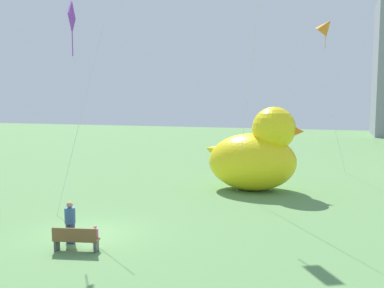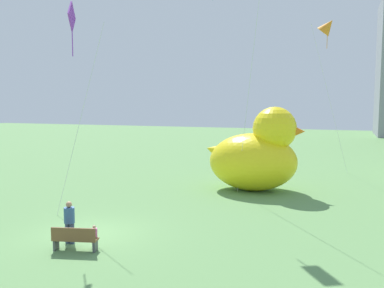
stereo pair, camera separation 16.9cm
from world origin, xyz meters
The scene contains 7 objects.
ground_plane centered at (0.00, 0.00, 0.00)m, with size 140.00×140.00×0.00m, color #629253.
park_bench centered at (0.60, -1.81, 0.47)m, with size 1.70×0.82×0.90m.
person_adult centered at (-0.08, -1.15, 0.90)m, with size 0.40×0.40×1.63m.
person_child centered at (1.12, -1.32, 0.49)m, with size 0.22×0.22×0.88m.
giant_inflatable_duck centered at (4.80, 10.86, 2.17)m, with size 6.16×3.96×5.11m.
kite_orange centered at (8.35, 20.49, 11.17)m, with size 2.95×2.44×11.97m.
kite_purple centered at (-1.55, 1.50, 8.72)m, with size 2.25×2.20×9.71m.
Camera 1 is at (9.41, -14.48, 5.43)m, focal length 39.54 mm.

